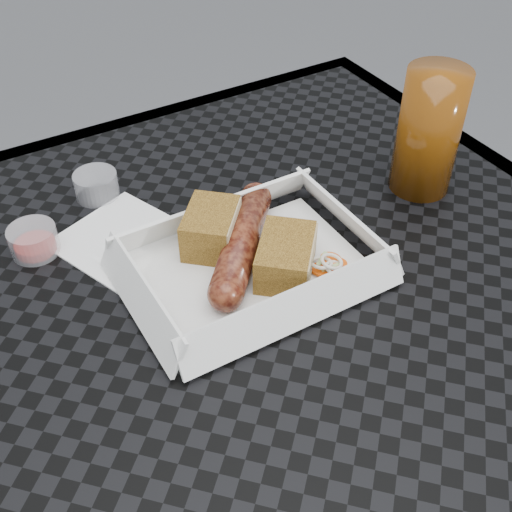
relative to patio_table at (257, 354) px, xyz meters
The scene contains 10 objects.
patio_table is the anchor object (origin of this frame).
food_tray 0.09m from the patio_table, 67.17° to the left, with size 0.22×0.15×0.00m, color white.
bratwurst 0.12m from the patio_table, 72.37° to the left, with size 0.13×0.15×0.03m.
bread_near 0.14m from the patio_table, 89.29° to the left, with size 0.07×0.05×0.04m, color olive.
bread_far 0.11m from the patio_table, 25.26° to the left, with size 0.08×0.05×0.04m, color olive.
veg_garnish 0.12m from the patio_table, ahead, with size 0.03×0.03×0.00m.
napkin 0.19m from the patio_table, 115.97° to the left, with size 0.12×0.12×0.00m, color white.
condiment_cup_sauce 0.26m from the patio_table, 131.19° to the left, with size 0.05×0.05×0.03m, color maroon.
condiment_cup_empty 0.27m from the patio_table, 106.10° to the left, with size 0.05×0.05×0.03m, color silver.
drink_glass 0.31m from the patio_table, 14.93° to the left, with size 0.07×0.07×0.15m, color #5D2E08.
Camera 1 is at (-0.22, -0.37, 1.19)m, focal length 45.00 mm.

